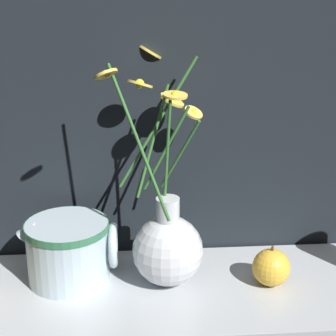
% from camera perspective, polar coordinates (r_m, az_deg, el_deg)
% --- Properties ---
extents(ground_plane, '(6.00, 6.00, 0.00)m').
position_cam_1_polar(ground_plane, '(0.97, 0.06, -12.69)').
color(ground_plane, black).
extents(shelf, '(0.89, 0.27, 0.01)m').
position_cam_1_polar(shelf, '(0.97, 0.06, -12.39)').
color(shelf, '#B2B7BC').
rests_on(shelf, ground_plane).
extents(vase_with_flowers, '(0.18, 0.26, 0.39)m').
position_cam_1_polar(vase_with_flowers, '(0.95, -0.27, -7.61)').
color(vase_with_flowers, silver).
rests_on(vase_with_flowers, shelf).
extents(ceramic_pitcher, '(0.17, 0.14, 0.12)m').
position_cam_1_polar(ceramic_pitcher, '(0.98, -10.03, -8.04)').
color(ceramic_pitcher, silver).
rests_on(ceramic_pitcher, shelf).
extents(orange_fruit, '(0.06, 0.06, 0.07)m').
position_cam_1_polar(orange_fruit, '(0.98, 10.44, -9.91)').
color(orange_fruit, gold).
rests_on(orange_fruit, shelf).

